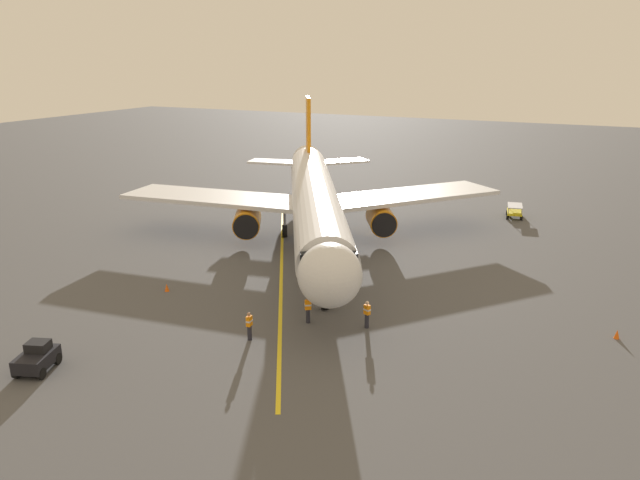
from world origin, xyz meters
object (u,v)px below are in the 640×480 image
baggage_cart_near_nose (515,211)px  safety_cone_nose_right (167,287)px  ground_crew_loader (249,326)px  ground_crew_marshaller (367,314)px  ground_crew_wing_walker (308,309)px  airplane (315,200)px  tug_portside (37,358)px  safety_cone_nose_left (617,334)px

baggage_cart_near_nose → safety_cone_nose_right: (18.88, 30.92, -0.38)m
ground_crew_loader → baggage_cart_near_nose: size_ratio=0.61×
ground_crew_marshaller → ground_crew_wing_walker: same height
airplane → baggage_cart_near_nose: airplane is taller
airplane → tug_portside: 26.07m
tug_portside → safety_cone_nose_right: (1.03, -11.66, -0.43)m
baggage_cart_near_nose → safety_cone_nose_left: (-9.39, 25.71, -0.38)m
tug_portside → safety_cone_nose_right: bearing=-84.9°
safety_cone_nose_right → ground_crew_wing_walker: bearing=177.7°
safety_cone_nose_left → ground_crew_loader: bearing=25.6°
ground_crew_marshaller → airplane: bearing=-53.7°
baggage_cart_near_nose → safety_cone_nose_right: bearing=58.6°
safety_cone_nose_left → ground_crew_wing_walker: bearing=18.3°
ground_crew_loader → baggage_cart_near_nose: bearing=-105.6°
airplane → tug_portside: size_ratio=13.89×
ground_crew_marshaller → safety_cone_nose_left: bearing=-160.6°
ground_crew_wing_walker → safety_cone_nose_left: size_ratio=3.11×
airplane → safety_cone_nose_right: (4.70, 13.94, -3.73)m
tug_portside → ground_crew_marshaller: bearing=-138.5°
ground_crew_loader → airplane: bearing=-76.1°
tug_portside → safety_cone_nose_left: (-27.23, -16.86, -0.43)m
ground_crew_wing_walker → ground_crew_loader: size_ratio=1.00×
ground_crew_marshaller → baggage_cart_near_nose: size_ratio=0.61×
ground_crew_wing_walker → airplane: bearing=-65.9°
ground_crew_marshaller → ground_crew_wing_walker: size_ratio=1.00×
airplane → ground_crew_marshaller: airplane is taller
baggage_cart_near_nose → tug_portside: bearing=67.3°
baggage_cart_near_nose → safety_cone_nose_right: baggage_cart_near_nose is taller
ground_crew_marshaller → safety_cone_nose_left: size_ratio=3.11×
ground_crew_marshaller → safety_cone_nose_right: bearing=1.6°
safety_cone_nose_right → tug_portside: bearing=95.1°
airplane → safety_cone_nose_left: bearing=159.6°
ground_crew_marshaller → baggage_cart_near_nose: 30.80m
ground_crew_marshaller → ground_crew_loader: same height
airplane → ground_crew_loader: (-4.45, 17.92, -3.12)m
ground_crew_loader → safety_cone_nose_left: size_ratio=3.11×
baggage_cart_near_nose → safety_cone_nose_left: 27.38m
airplane → tug_portside: bearing=81.8°
ground_crew_loader → tug_portside: bearing=43.4°
airplane → ground_crew_wing_walker: size_ratio=21.68×
airplane → safety_cone_nose_left: airplane is taller
ground_crew_marshaller → safety_cone_nose_left: ground_crew_marshaller is taller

